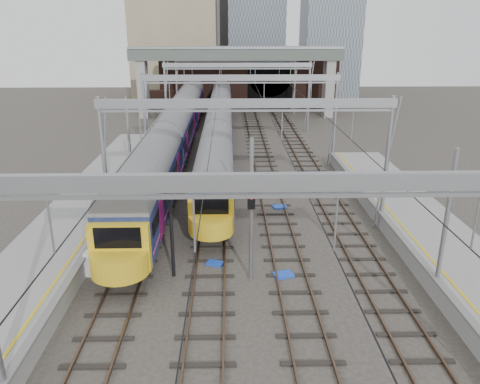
{
  "coord_description": "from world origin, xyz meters",
  "views": [
    {
      "loc": [
        -1.0,
        -18.09,
        11.58
      ],
      "look_at": [
        -0.38,
        7.94,
        2.4
      ],
      "focal_mm": 35.0,
      "sensor_mm": 36.0,
      "label": 1
    }
  ],
  "objects_px": {
    "train_main": "(220,114)",
    "signal_near_centre": "(251,225)",
    "train_second": "(176,129)",
    "relay_cabinet": "(92,263)",
    "signal_near_left": "(171,214)"
  },
  "relations": [
    {
      "from": "train_second",
      "to": "signal_near_centre",
      "type": "height_order",
      "value": "train_second"
    },
    {
      "from": "signal_near_centre",
      "to": "relay_cabinet",
      "type": "relative_size",
      "value": 3.66
    },
    {
      "from": "train_main",
      "to": "relay_cabinet",
      "type": "xyz_separation_m",
      "value": [
        -5.8,
        -32.34,
        -1.72
      ]
    },
    {
      "from": "signal_near_centre",
      "to": "relay_cabinet",
      "type": "bearing_deg",
      "value": 159.42
    },
    {
      "from": "relay_cabinet",
      "to": "train_second",
      "type": "bearing_deg",
      "value": 90.64
    },
    {
      "from": "signal_near_left",
      "to": "relay_cabinet",
      "type": "bearing_deg",
      "value": 167.75
    },
    {
      "from": "train_main",
      "to": "relay_cabinet",
      "type": "bearing_deg",
      "value": -100.17
    },
    {
      "from": "signal_near_left",
      "to": "signal_near_centre",
      "type": "height_order",
      "value": "signal_near_left"
    },
    {
      "from": "train_main",
      "to": "relay_cabinet",
      "type": "relative_size",
      "value": 47.56
    },
    {
      "from": "train_main",
      "to": "train_second",
      "type": "distance_m",
      "value": 10.15
    },
    {
      "from": "train_main",
      "to": "signal_near_left",
      "type": "height_order",
      "value": "signal_near_left"
    },
    {
      "from": "train_main",
      "to": "signal_near_centre",
      "type": "height_order",
      "value": "signal_near_centre"
    },
    {
      "from": "signal_near_left",
      "to": "relay_cabinet",
      "type": "height_order",
      "value": "signal_near_left"
    },
    {
      "from": "train_main",
      "to": "train_second",
      "type": "bearing_deg",
      "value": -113.22
    },
    {
      "from": "relay_cabinet",
      "to": "train_main",
      "type": "bearing_deg",
      "value": 84.94
    }
  ]
}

